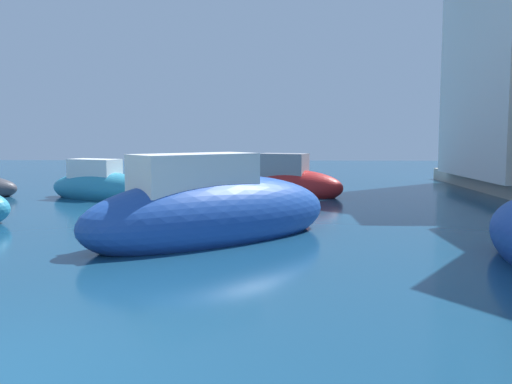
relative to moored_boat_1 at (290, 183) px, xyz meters
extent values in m
ellipsoid|color=#B21E1E|center=(0.04, -0.02, -0.12)|extent=(3.71, 2.40, 1.15)
cube|color=gray|center=(-0.22, 0.08, 0.60)|extent=(1.73, 1.35, 0.75)
ellipsoid|color=teal|center=(-5.96, -0.92, -0.13)|extent=(4.22, 2.81, 1.11)
cube|color=white|center=(-6.26, -0.79, 0.52)|extent=(1.82, 1.39, 0.62)
ellipsoid|color=#1E479E|center=(-1.70, -7.79, 0.01)|extent=(5.39, 4.96, 1.62)
cube|color=white|center=(-2.04, -8.08, 0.87)|extent=(2.45, 2.29, 0.75)
camera|label=1|loc=(-0.55, -18.67, 1.61)|focal=39.82mm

